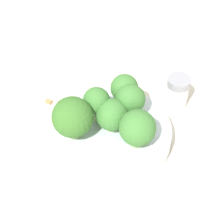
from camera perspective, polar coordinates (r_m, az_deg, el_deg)
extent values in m
plane|color=beige|center=(0.55, 0.00, -4.59)|extent=(3.00, 3.00, 0.00)
cylinder|color=silver|center=(0.54, 0.00, -3.52)|extent=(0.17, 0.17, 0.03)
cylinder|color=#84AD66|center=(0.55, 1.85, 2.02)|extent=(0.02, 0.02, 0.03)
sphere|color=#3D7533|center=(0.53, 1.91, 3.67)|extent=(0.04, 0.04, 0.04)
cylinder|color=#8EB770|center=(0.52, 0.02, -1.80)|extent=(0.02, 0.02, 0.02)
sphere|color=#3D7533|center=(0.51, 0.02, -0.48)|extent=(0.05, 0.05, 0.05)
cylinder|color=#8EB770|center=(0.53, -2.31, 0.01)|extent=(0.02, 0.02, 0.03)
sphere|color=#3D7533|center=(0.51, -2.38, 1.75)|extent=(0.04, 0.04, 0.04)
cylinder|color=#84AD66|center=(0.53, 2.73, 0.34)|extent=(0.02, 0.02, 0.03)
sphere|color=#3D7533|center=(0.52, 2.81, 1.99)|extent=(0.04, 0.04, 0.04)
cylinder|color=#7A9E5B|center=(0.51, -5.84, -2.54)|extent=(0.02, 0.02, 0.03)
sphere|color=#386B28|center=(0.49, -6.03, -0.78)|extent=(0.06, 0.06, 0.06)
cylinder|color=#7A9E5B|center=(0.50, 3.79, -3.93)|extent=(0.03, 0.03, 0.02)
sphere|color=#3D7533|center=(0.48, 3.91, -2.41)|extent=(0.05, 0.05, 0.05)
cylinder|color=silver|center=(0.59, 9.83, 2.50)|extent=(0.03, 0.03, 0.04)
cylinder|color=gray|center=(0.58, 10.18, 4.54)|extent=(0.04, 0.04, 0.01)
cube|color=olive|center=(0.61, -8.01, 1.58)|extent=(0.01, 0.01, 0.01)
cube|color=#AD7F4C|center=(0.61, -9.64, 1.74)|extent=(0.01, 0.01, 0.01)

